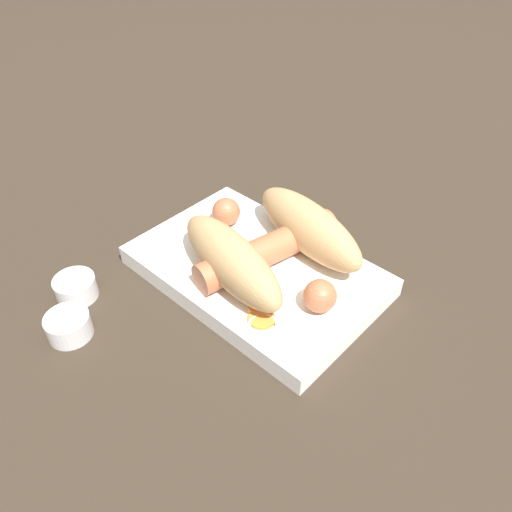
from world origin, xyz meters
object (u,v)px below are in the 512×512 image
Objects in this scene: food_tray at (256,271)px; condiment_cup_far at (69,327)px; sausage at (268,250)px; condiment_cup_near at (76,289)px; bread_roll at (272,244)px.

food_tray is 0.19m from condiment_cup_far.
sausage is 0.21m from condiment_cup_far.
food_tray is at bearing 51.11° from condiment_cup_near.
food_tray is 1.40× the size of bread_roll.
sausage is at bearing 51.41° from condiment_cup_near.
sausage is 0.20m from condiment_cup_near.
sausage reaches higher than food_tray.
food_tray is 6.05× the size of condiment_cup_near.
food_tray is 6.05× the size of condiment_cup_far.
sausage is 4.56× the size of condiment_cup_far.
condiment_cup_far reaches higher than food_tray.
condiment_cup_far is at bearing -38.89° from condiment_cup_near.
sausage is 4.56× the size of condiment_cup_near.
sausage reaches higher than condiment_cup_far.
bread_roll is 0.21m from condiment_cup_near.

